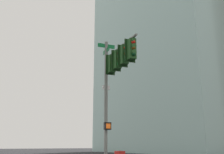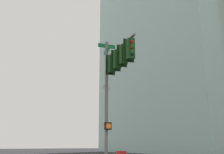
{
  "view_description": "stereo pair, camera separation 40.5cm",
  "coord_description": "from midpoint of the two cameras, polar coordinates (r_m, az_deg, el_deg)",
  "views": [
    {
      "loc": [
        -7.65,
        -13.16,
        1.41
      ],
      "look_at": [
        -0.22,
        -1.38,
        5.04
      ],
      "focal_mm": 41.95,
      "sensor_mm": 36.0,
      "label": 1
    },
    {
      "loc": [
        -7.3,
        -13.37,
        1.41
      ],
      "look_at": [
        -0.22,
        -1.38,
        5.04
      ],
      "focal_mm": 41.95,
      "sensor_mm": 36.0,
      "label": 2
    }
  ],
  "objects": [
    {
      "name": "building_brick_midblock",
      "position": [
        60.09,
        23.45,
        5.87
      ],
      "size": [
        22.98,
        14.11,
        42.38
      ],
      "primitive_type": "cube",
      "color": "#4C3328",
      "rests_on": "ground_plane"
    },
    {
      "name": "signal_pole_assembly",
      "position": [
        13.95,
        1.62,
        1.17
      ],
      "size": [
        1.34,
        4.27,
        7.44
      ],
      "rotation": [
        0.0,
        0.0,
        4.54
      ],
      "color": "slate",
      "rests_on": "ground_plane"
    }
  ]
}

